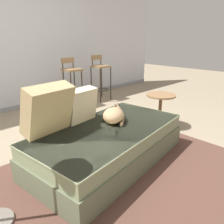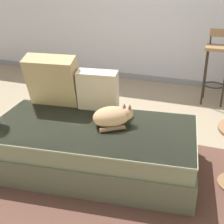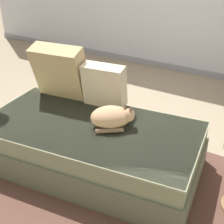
{
  "view_description": "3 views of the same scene",
  "coord_description": "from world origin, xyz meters",
  "px_view_note": "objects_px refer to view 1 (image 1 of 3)",
  "views": [
    {
      "loc": [
        -1.52,
        -2.01,
        1.34
      ],
      "look_at": [
        0.15,
        -0.3,
        0.52
      ],
      "focal_mm": 35.0,
      "sensor_mm": 36.0,
      "label": 1
    },
    {
      "loc": [
        1.0,
        -2.6,
        1.62
      ],
      "look_at": [
        0.15,
        -0.3,
        0.52
      ],
      "focal_mm": 50.0,
      "sensor_mm": 36.0,
      "label": 2
    },
    {
      "loc": [
        1.29,
        -2.17,
        1.7
      ],
      "look_at": [
        0.15,
        -0.3,
        0.52
      ],
      "focal_mm": 50.0,
      "sensor_mm": 36.0,
      "label": 3
    }
  ],
  "objects_px": {
    "bar_stool_near_window": "(72,77)",
    "bar_stool_by_doorway": "(100,74)",
    "throw_pillow_middle": "(81,105)",
    "couch": "(109,144)",
    "throw_pillow_corner": "(48,109)",
    "side_table": "(160,106)",
    "cat": "(114,115)"
  },
  "relations": [
    {
      "from": "bar_stool_near_window",
      "to": "bar_stool_by_doorway",
      "type": "relative_size",
      "value": 0.99
    },
    {
      "from": "throw_pillow_middle",
      "to": "bar_stool_near_window",
      "type": "distance_m",
      "value": 1.91
    },
    {
      "from": "couch",
      "to": "throw_pillow_corner",
      "type": "relative_size",
      "value": 3.63
    },
    {
      "from": "couch",
      "to": "bar_stool_near_window",
      "type": "bearing_deg",
      "value": 65.64
    },
    {
      "from": "throw_pillow_middle",
      "to": "side_table",
      "type": "bearing_deg",
      "value": -8.75
    },
    {
      "from": "throw_pillow_middle",
      "to": "bar_stool_by_doorway",
      "type": "relative_size",
      "value": 0.41
    },
    {
      "from": "throw_pillow_middle",
      "to": "bar_stool_near_window",
      "type": "xyz_separation_m",
      "value": [
        1.0,
        1.64,
        0.0
      ]
    },
    {
      "from": "couch",
      "to": "cat",
      "type": "bearing_deg",
      "value": 26.81
    },
    {
      "from": "bar_stool_near_window",
      "to": "bar_stool_by_doorway",
      "type": "bearing_deg",
      "value": -0.07
    },
    {
      "from": "couch",
      "to": "bar_stool_by_doorway",
      "type": "distance_m",
      "value": 2.62
    },
    {
      "from": "couch",
      "to": "throw_pillow_middle",
      "type": "relative_size",
      "value": 4.74
    },
    {
      "from": "throw_pillow_middle",
      "to": "bar_stool_near_window",
      "type": "relative_size",
      "value": 0.42
    },
    {
      "from": "throw_pillow_middle",
      "to": "couch",
      "type": "bearing_deg",
      "value": -75.85
    },
    {
      "from": "couch",
      "to": "throw_pillow_corner",
      "type": "height_order",
      "value": "throw_pillow_corner"
    },
    {
      "from": "couch",
      "to": "throw_pillow_corner",
      "type": "bearing_deg",
      "value": 150.39
    },
    {
      "from": "bar_stool_by_doorway",
      "to": "cat",
      "type": "bearing_deg",
      "value": -127.8
    },
    {
      "from": "cat",
      "to": "side_table",
      "type": "height_order",
      "value": "cat"
    },
    {
      "from": "cat",
      "to": "bar_stool_by_doorway",
      "type": "bearing_deg",
      "value": 52.2
    },
    {
      "from": "couch",
      "to": "throw_pillow_middle",
      "type": "xyz_separation_m",
      "value": [
        -0.09,
        0.36,
        0.4
      ]
    },
    {
      "from": "throw_pillow_corner",
      "to": "throw_pillow_middle",
      "type": "relative_size",
      "value": 1.31
    },
    {
      "from": "throw_pillow_corner",
      "to": "cat",
      "type": "height_order",
      "value": "throw_pillow_corner"
    },
    {
      "from": "throw_pillow_middle",
      "to": "bar_stool_near_window",
      "type": "height_order",
      "value": "bar_stool_near_window"
    },
    {
      "from": "throw_pillow_corner",
      "to": "bar_stool_near_window",
      "type": "distance_m",
      "value": 2.22
    },
    {
      "from": "couch",
      "to": "side_table",
      "type": "height_order",
      "value": "side_table"
    },
    {
      "from": "couch",
      "to": "side_table",
      "type": "distance_m",
      "value": 1.26
    },
    {
      "from": "bar_stool_near_window",
      "to": "side_table",
      "type": "relative_size",
      "value": 1.83
    },
    {
      "from": "couch",
      "to": "side_table",
      "type": "bearing_deg",
      "value": 7.23
    },
    {
      "from": "throw_pillow_corner",
      "to": "bar_stool_by_doorway",
      "type": "distance_m",
      "value": 2.76
    },
    {
      "from": "throw_pillow_middle",
      "to": "cat",
      "type": "bearing_deg",
      "value": -47.84
    },
    {
      "from": "throw_pillow_middle",
      "to": "bar_stool_by_doorway",
      "type": "bearing_deg",
      "value": 43.22
    },
    {
      "from": "couch",
      "to": "cat",
      "type": "xyz_separation_m",
      "value": [
        0.16,
        0.08,
        0.28
      ]
    },
    {
      "from": "throw_pillow_middle",
      "to": "side_table",
      "type": "relative_size",
      "value": 0.76
    }
  ]
}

